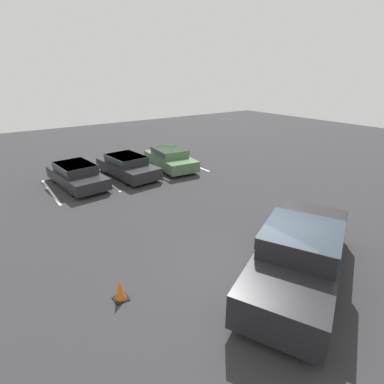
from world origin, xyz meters
name	(u,v)px	position (x,y,z in m)	size (l,w,h in m)	color
ground_plane	(252,275)	(0.00, 0.00, 0.00)	(60.00, 60.00, 0.00)	#2D2D30
stall_stripe_a	(51,192)	(-3.37, 10.57, 0.00)	(0.12, 4.10, 0.01)	white
stall_stripe_b	(106,181)	(-0.51, 10.57, 0.00)	(0.12, 4.10, 0.01)	white
stall_stripe_c	(152,171)	(2.34, 10.57, 0.00)	(0.12, 4.10, 0.01)	white
stall_stripe_d	(190,164)	(5.20, 10.57, 0.00)	(0.12, 4.10, 0.01)	white
pickup_truck	(301,252)	(1.00, -0.83, 0.88)	(6.22, 4.44, 1.75)	black
parked_sedan_a	(76,174)	(-1.97, 10.69, 0.63)	(2.20, 4.45, 1.18)	#232326
parked_sedan_b	(127,165)	(0.84, 10.63, 0.64)	(2.23, 4.49, 1.21)	#232326
parked_sedan_c	(170,158)	(3.66, 10.56, 0.66)	(2.22, 4.38, 1.23)	#4C6B47
traffic_cone	(120,290)	(-3.54, 1.29, 0.28)	(0.37, 0.37, 0.60)	black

